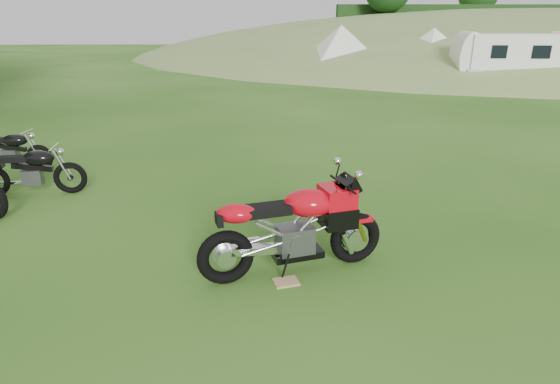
{
  "coord_description": "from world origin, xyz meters",
  "views": [
    {
      "loc": [
        -0.18,
        -4.84,
        2.91
      ],
      "look_at": [
        -0.05,
        0.4,
        0.99
      ],
      "focal_mm": 30.0,
      "sensor_mm": 36.0,
      "label": 1
    }
  ],
  "objects_px": {
    "caravan": "(512,60)",
    "tent_right": "(432,52)",
    "vintage_moto_d": "(9,149)",
    "tent_mid": "(341,51)",
    "vintage_moto_b": "(30,170)",
    "plywood_board": "(286,282)",
    "sport_motorcycle": "(293,222)"
  },
  "relations": [
    {
      "from": "caravan",
      "to": "tent_right",
      "type": "bearing_deg",
      "value": 122.44
    },
    {
      "from": "vintage_moto_d",
      "to": "tent_mid",
      "type": "relative_size",
      "value": 0.54
    },
    {
      "from": "vintage_moto_d",
      "to": "vintage_moto_b",
      "type": "bearing_deg",
      "value": -50.99
    },
    {
      "from": "vintage_moto_b",
      "to": "vintage_moto_d",
      "type": "height_order",
      "value": "vintage_moto_b"
    },
    {
      "from": "caravan",
      "to": "plywood_board",
      "type": "bearing_deg",
      "value": -116.05
    },
    {
      "from": "vintage_moto_b",
      "to": "tent_mid",
      "type": "height_order",
      "value": "tent_mid"
    },
    {
      "from": "vintage_moto_b",
      "to": "tent_right",
      "type": "height_order",
      "value": "tent_right"
    },
    {
      "from": "vintage_moto_b",
      "to": "tent_right",
      "type": "bearing_deg",
      "value": 47.08
    },
    {
      "from": "vintage_moto_b",
      "to": "tent_mid",
      "type": "bearing_deg",
      "value": 59.15
    },
    {
      "from": "tent_right",
      "to": "caravan",
      "type": "xyz_separation_m",
      "value": [
        2.19,
        -4.53,
        -0.09
      ]
    },
    {
      "from": "tent_right",
      "to": "caravan",
      "type": "relative_size",
      "value": 0.58
    },
    {
      "from": "vintage_moto_d",
      "to": "caravan",
      "type": "bearing_deg",
      "value": 39.09
    },
    {
      "from": "plywood_board",
      "to": "tent_right",
      "type": "xyz_separation_m",
      "value": [
        8.77,
        21.62,
        1.28
      ]
    },
    {
      "from": "sport_motorcycle",
      "to": "caravan",
      "type": "relative_size",
      "value": 0.43
    },
    {
      "from": "vintage_moto_d",
      "to": "caravan",
      "type": "height_order",
      "value": "caravan"
    },
    {
      "from": "caravan",
      "to": "vintage_moto_d",
      "type": "bearing_deg",
      "value": -136.12
    },
    {
      "from": "vintage_moto_d",
      "to": "plywood_board",
      "type": "bearing_deg",
      "value": -37.87
    },
    {
      "from": "plywood_board",
      "to": "tent_right",
      "type": "bearing_deg",
      "value": 67.93
    },
    {
      "from": "vintage_moto_b",
      "to": "tent_right",
      "type": "distance_m",
      "value": 22.75
    },
    {
      "from": "tent_mid",
      "to": "tent_right",
      "type": "height_order",
      "value": "tent_mid"
    },
    {
      "from": "vintage_moto_d",
      "to": "tent_mid",
      "type": "height_order",
      "value": "tent_mid"
    },
    {
      "from": "sport_motorcycle",
      "to": "vintage_moto_d",
      "type": "height_order",
      "value": "sport_motorcycle"
    },
    {
      "from": "sport_motorcycle",
      "to": "vintage_moto_b",
      "type": "xyz_separation_m",
      "value": [
        -4.45,
        2.8,
        -0.19
      ]
    },
    {
      "from": "tent_mid",
      "to": "tent_right",
      "type": "relative_size",
      "value": 1.04
    },
    {
      "from": "vintage_moto_b",
      "to": "tent_mid",
      "type": "distance_m",
      "value": 20.78
    },
    {
      "from": "tent_mid",
      "to": "caravan",
      "type": "distance_m",
      "value": 8.75
    },
    {
      "from": "plywood_board",
      "to": "vintage_moto_b",
      "type": "height_order",
      "value": "vintage_moto_b"
    },
    {
      "from": "sport_motorcycle",
      "to": "vintage_moto_b",
      "type": "bearing_deg",
      "value": 131.15
    },
    {
      "from": "vintage_moto_d",
      "to": "tent_right",
      "type": "bearing_deg",
      "value": 51.91
    },
    {
      "from": "plywood_board",
      "to": "tent_mid",
      "type": "distance_m",
      "value": 22.51
    },
    {
      "from": "tent_mid",
      "to": "sport_motorcycle",
      "type": "bearing_deg",
      "value": -110.26
    },
    {
      "from": "sport_motorcycle",
      "to": "tent_right",
      "type": "bearing_deg",
      "value": 51.2
    }
  ]
}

